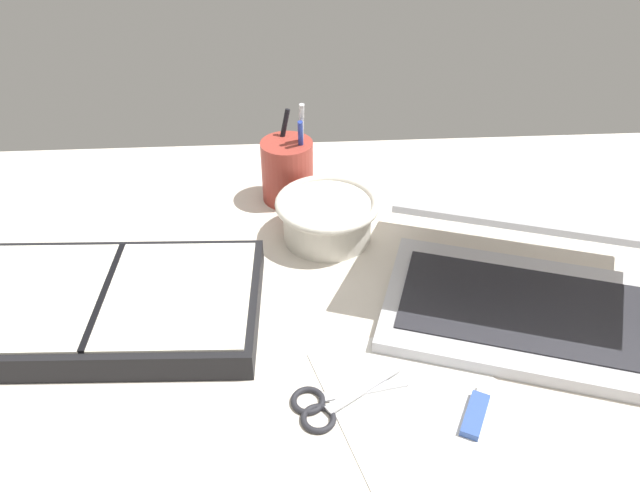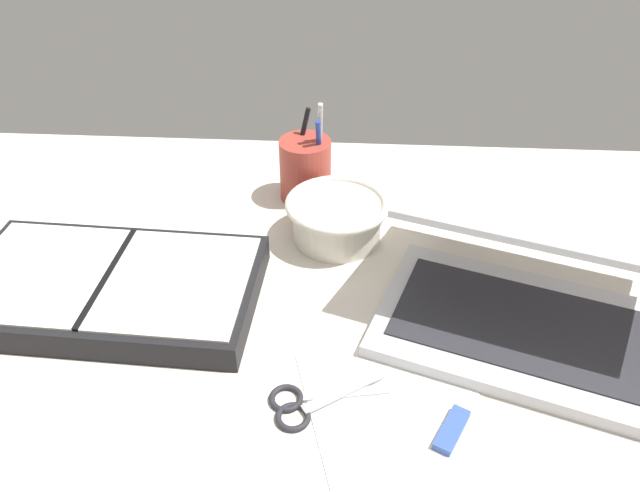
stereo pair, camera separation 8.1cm
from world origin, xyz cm
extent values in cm
cube|color=beige|center=(0.00, 0.00, 1.00)|extent=(140.00, 100.00, 2.00)
cube|color=#B7B7BC|center=(23.42, 0.10, 2.90)|extent=(39.61, 31.78, 1.80)
cube|color=#232328|center=(23.42, 0.10, 3.92)|extent=(33.74, 24.65, 0.24)
cube|color=#B7B7BC|center=(25.94, 7.54, 14.30)|extent=(39.40, 31.14, 6.97)
cube|color=silver|center=(25.79, 7.10, 14.17)|extent=(36.07, 28.14, 5.89)
cylinder|color=silver|center=(0.28, 19.33, 5.00)|extent=(13.06, 13.06, 5.99)
torus|color=silver|center=(0.28, 19.33, 7.99)|extent=(15.36, 15.36, 1.23)
cylinder|color=#9E382D|center=(-5.61, 30.69, 7.05)|extent=(8.29, 8.29, 10.11)
cylinder|color=black|center=(-6.69, 32.70, 9.81)|extent=(3.78, 2.43, 13.46)
cylinder|color=#233899|center=(-3.34, 30.51, 9.75)|extent=(1.03, 3.73, 13.37)
cylinder|color=#B21E1E|center=(-3.51, 31.58, 9.92)|extent=(1.53, 2.51, 13.85)
cylinder|color=#B7B7BC|center=(-3.38, 31.17, 10.91)|extent=(1.32, 3.25, 15.77)
cube|color=black|center=(-29.14, 3.65, 3.88)|extent=(39.36, 23.82, 3.75)
cube|color=silver|center=(-38.44, 4.05, 5.90)|extent=(18.73, 20.89, 0.30)
cube|color=silver|center=(-19.84, 3.24, 5.90)|extent=(18.73, 20.89, 0.30)
cube|color=black|center=(-29.14, 3.65, 6.05)|extent=(1.67, 20.15, 0.30)
cube|color=#B7B7BC|center=(1.96, -10.72, 2.60)|extent=(9.20, 6.73, 0.30)
cube|color=#B7B7BC|center=(1.96, -10.72, 2.30)|extent=(10.33, 2.95, 0.30)
torus|color=#232328|center=(-3.37, -14.29, 2.30)|extent=(3.90, 3.90, 0.70)
torus|color=#232328|center=(-4.37, -11.82, 2.30)|extent=(3.90, 3.90, 0.70)
cube|color=white|center=(9.03, -15.70, 2.08)|extent=(26.29, 32.56, 0.16)
cube|color=#33519E|center=(13.50, -15.10, 2.50)|extent=(4.55, 6.24, 1.00)
cube|color=silver|center=(15.17, -11.91, 2.50)|extent=(1.62, 1.62, 0.60)
camera|label=1|loc=(-5.86, -56.72, 57.32)|focal=35.00mm
camera|label=2|loc=(2.19, -56.73, 57.32)|focal=35.00mm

